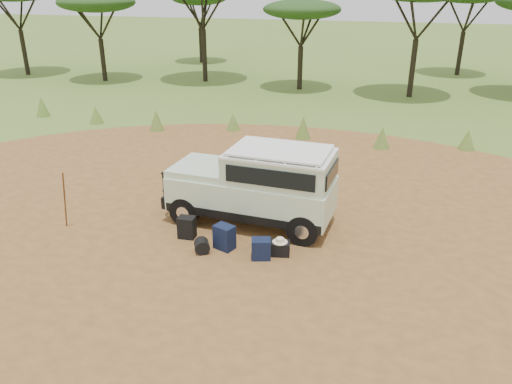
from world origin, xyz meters
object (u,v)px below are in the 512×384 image
(backpack_olive, at_px, (227,238))
(duffel_navy, at_px, (261,249))
(backpack_black, at_px, (187,227))
(backpack_navy, at_px, (224,237))
(walking_staff, at_px, (65,200))
(safari_vehicle, at_px, (257,187))
(hard_case, at_px, (280,248))

(backpack_olive, height_order, duffel_navy, backpack_olive)
(backpack_black, relative_size, backpack_navy, 0.93)
(walking_staff, bearing_deg, duffel_navy, -63.10)
(safari_vehicle, relative_size, hard_case, 9.57)
(duffel_navy, distance_m, hard_case, 0.46)
(walking_staff, distance_m, backpack_navy, 4.12)
(duffel_navy, bearing_deg, backpack_black, 150.49)
(duffel_navy, bearing_deg, walking_staff, 162.12)
(duffel_navy, bearing_deg, safari_vehicle, 92.20)
(backpack_black, distance_m, backpack_navy, 1.07)
(backpack_olive, distance_m, hard_case, 1.26)
(safari_vehicle, relative_size, backpack_olive, 8.76)
(walking_staff, distance_m, backpack_olive, 4.16)
(safari_vehicle, distance_m, backpack_navy, 1.68)
(safari_vehicle, bearing_deg, walking_staff, -156.97)
(backpack_navy, distance_m, hard_case, 1.30)
(backpack_black, distance_m, duffel_navy, 2.01)
(backpack_olive, bearing_deg, walking_staff, -157.14)
(backpack_black, distance_m, hard_case, 2.34)
(safari_vehicle, xyz_separation_m, backpack_navy, (-0.36, -1.49, -0.69))
(safari_vehicle, relative_size, walking_staff, 2.82)
(duffel_navy, relative_size, hard_case, 1.05)
(backpack_black, bearing_deg, safari_vehicle, 38.03)
(walking_staff, bearing_deg, safari_vehicle, -42.33)
(backpack_navy, distance_m, duffel_navy, 0.95)
(safari_vehicle, bearing_deg, backpack_navy, -99.73)
(walking_staff, xyz_separation_m, backpack_olive, (4.12, 0.13, -0.51))
(walking_staff, height_order, backpack_navy, walking_staff)
(walking_staff, xyz_separation_m, hard_case, (5.38, 0.14, -0.60))
(safari_vehicle, relative_size, backpack_navy, 7.38)
(backpack_olive, xyz_separation_m, hard_case, (1.26, 0.01, -0.09))
(backpack_black, xyz_separation_m, backpack_navy, (1.04, -0.26, 0.02))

